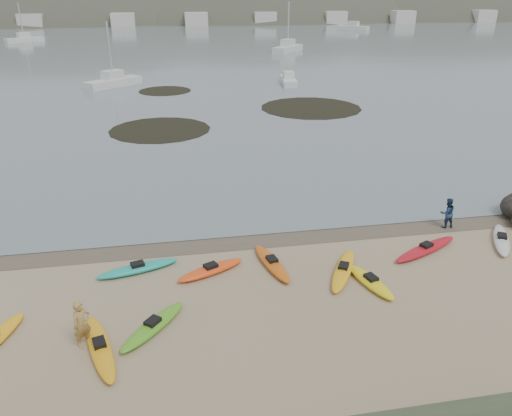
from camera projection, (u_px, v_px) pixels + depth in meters
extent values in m
plane|color=tan|center=(256.00, 235.00, 24.87)|extent=(600.00, 600.00, 0.00)
plane|color=brown|center=(257.00, 238.00, 24.60)|extent=(60.00, 60.00, 0.00)
plane|color=slate|center=(166.00, 7.00, 294.58)|extent=(1200.00, 1200.00, 0.00)
ellipsoid|color=teal|center=(138.00, 268.00, 21.63)|extent=(3.62, 1.65, 0.34)
ellipsoid|color=yellow|center=(343.00, 270.00, 21.50)|extent=(2.47, 3.63, 0.34)
ellipsoid|color=red|center=(426.00, 249.00, 23.24)|extent=(4.05, 2.43, 0.34)
ellipsoid|color=#D86012|center=(272.00, 263.00, 22.04)|extent=(1.39, 3.59, 0.34)
ellipsoid|color=#FA4C15|center=(211.00, 270.00, 21.52)|extent=(3.20, 2.00, 0.34)
ellipsoid|color=#59AB22|center=(153.00, 326.00, 17.96)|extent=(2.68, 3.04, 0.34)
ellipsoid|color=silver|center=(501.00, 240.00, 24.08)|extent=(2.41, 3.42, 0.34)
ellipsoid|color=#F2AA14|center=(100.00, 348.00, 16.89)|extent=(1.72, 3.88, 0.34)
ellipsoid|color=yellow|center=(371.00, 282.00, 20.65)|extent=(1.43, 3.02, 0.34)
imported|color=#B18C46|center=(82.00, 324.00, 16.89)|extent=(0.77, 0.73, 1.78)
imported|color=navy|center=(447.00, 213.00, 25.41)|extent=(0.80, 0.64, 1.61)
cylinder|color=black|center=(160.00, 130.00, 43.08)|extent=(8.70, 8.70, 0.04)
cylinder|color=black|center=(311.00, 108.00, 50.86)|extent=(10.23, 10.23, 0.04)
cylinder|color=black|center=(165.00, 91.00, 59.04)|extent=(6.17, 6.17, 0.04)
cube|color=silver|center=(113.00, 82.00, 61.56)|extent=(6.91, 6.52, 1.04)
cube|color=silver|center=(288.00, 81.00, 63.19)|extent=(2.38, 6.10, 0.83)
cube|color=silver|center=(288.00, 48.00, 94.47)|extent=(7.28, 8.32, 1.21)
cube|color=silver|center=(24.00, 40.00, 110.41)|extent=(7.96, 6.28, 1.13)
cube|color=silver|center=(353.00, 28.00, 141.79)|extent=(8.22, 7.99, 1.25)
ellipsoid|color=#384235|center=(60.00, 66.00, 200.21)|extent=(220.00, 120.00, 80.00)
ellipsoid|color=#384235|center=(258.00, 56.00, 207.59)|extent=(200.00, 110.00, 68.00)
ellipsoid|color=#384235|center=(434.00, 54.00, 231.09)|extent=(230.00, 130.00, 76.00)
cube|color=beige|center=(30.00, 21.00, 147.61)|extent=(7.00, 5.00, 4.00)
cube|color=beige|center=(113.00, 20.00, 151.50)|extent=(7.00, 5.00, 4.00)
cube|color=beige|center=(192.00, 19.00, 155.39)|extent=(7.00, 5.00, 4.00)
cube|color=beige|center=(268.00, 18.00, 159.28)|extent=(7.00, 5.00, 4.00)
cube|color=beige|center=(340.00, 18.00, 163.17)|extent=(7.00, 5.00, 4.00)
cube|color=beige|center=(408.00, 17.00, 167.06)|extent=(7.00, 5.00, 4.00)
cube|color=beige|center=(473.00, 16.00, 170.96)|extent=(7.00, 5.00, 4.00)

